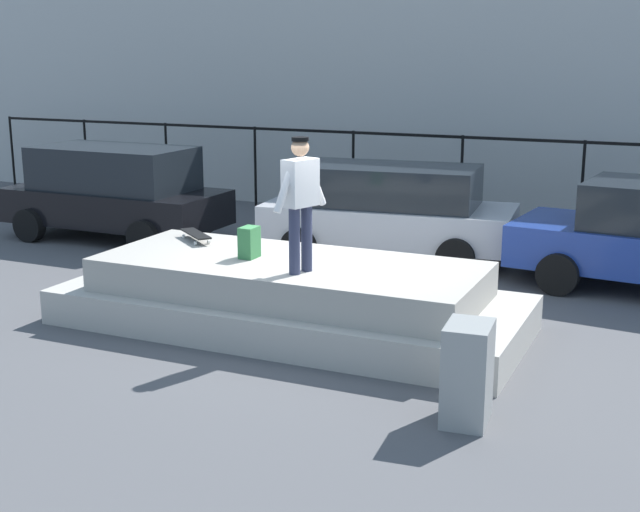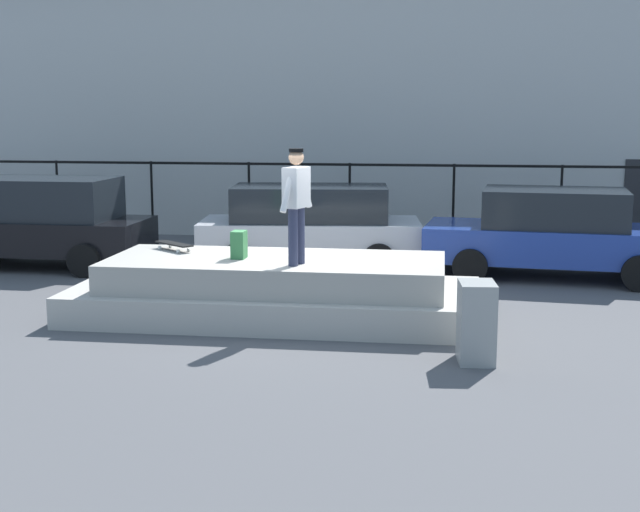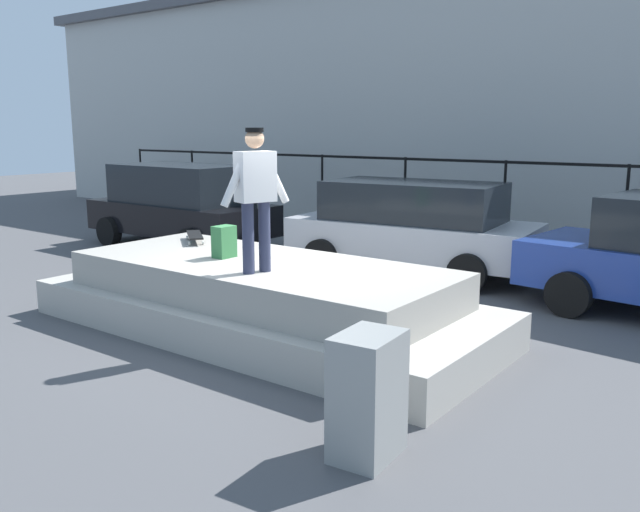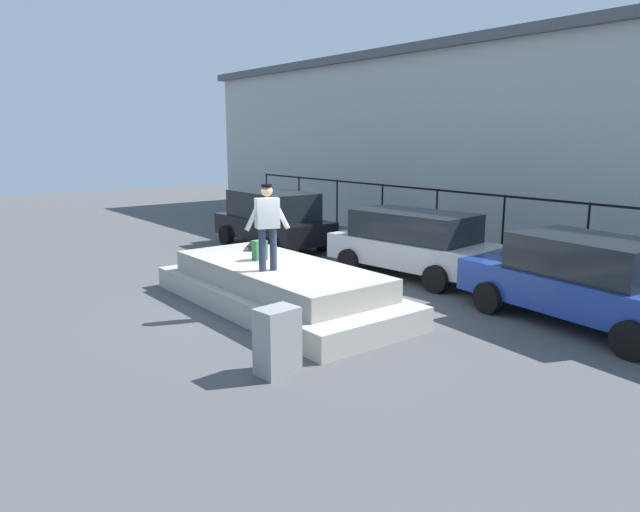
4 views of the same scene
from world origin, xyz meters
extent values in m
plane|color=#4C4C4F|center=(0.00, 0.00, 0.00)|extent=(60.00, 60.00, 0.00)
cube|color=#ADA89E|center=(-0.33, -0.28, 0.23)|extent=(6.21, 2.58, 0.46)
cube|color=#A09B91|center=(-0.33, -0.28, 0.69)|extent=(5.09, 2.12, 0.45)
cylinder|color=#2D334C|center=(0.04, -0.88, 1.33)|extent=(0.14, 0.14, 0.84)
cylinder|color=#2D334C|center=(0.11, -0.67, 1.33)|extent=(0.14, 0.14, 0.84)
cube|color=silver|center=(0.07, -0.77, 2.04)|extent=(0.36, 0.50, 0.58)
cylinder|color=silver|center=(-0.01, -1.03, 2.00)|extent=(0.20, 0.37, 0.59)
cylinder|color=silver|center=(0.16, -0.51, 2.00)|extent=(0.20, 0.37, 0.59)
sphere|color=tan|center=(0.07, -0.77, 2.47)|extent=(0.22, 0.22, 0.22)
cylinder|color=black|center=(0.07, -0.77, 2.57)|extent=(0.26, 0.26, 0.05)
cube|color=black|center=(-2.09, 0.23, 1.02)|extent=(0.75, 0.66, 0.02)
cylinder|color=silver|center=(-1.95, -0.01, 0.94)|extent=(0.06, 0.06, 0.06)
cylinder|color=silver|center=(-1.83, 0.15, 0.94)|extent=(0.06, 0.06, 0.06)
cylinder|color=silver|center=(-2.36, 0.32, 0.94)|extent=(0.06, 0.06, 0.06)
cylinder|color=silver|center=(-2.24, 0.47, 0.94)|extent=(0.06, 0.06, 0.06)
cube|color=#33723F|center=(-0.88, -0.35, 1.12)|extent=(0.21, 0.28, 0.42)
cube|color=black|center=(-5.86, 3.28, 0.65)|extent=(4.33, 1.89, 0.66)
cube|color=black|center=(-5.86, 3.28, 1.39)|extent=(3.03, 1.66, 0.82)
cylinder|color=black|center=(-7.19, 4.24, 0.32)|extent=(0.64, 0.22, 0.64)
cylinder|color=black|center=(-7.20, 2.34, 0.32)|extent=(0.64, 0.22, 0.64)
cylinder|color=black|center=(-4.52, 4.22, 0.32)|extent=(0.64, 0.22, 0.64)
cylinder|color=black|center=(-4.53, 2.32, 0.32)|extent=(0.64, 0.22, 0.64)
cube|color=#B7B7BC|center=(-0.45, 3.93, 0.64)|extent=(4.51, 2.26, 0.64)
cube|color=black|center=(-0.45, 3.93, 1.30)|extent=(3.19, 1.91, 0.69)
cylinder|color=black|center=(-1.89, 4.70, 0.32)|extent=(0.66, 0.29, 0.64)
cylinder|color=black|center=(-1.69, 2.86, 0.32)|extent=(0.66, 0.29, 0.64)
cylinder|color=black|center=(0.79, 4.99, 0.32)|extent=(0.66, 0.29, 0.64)
cylinder|color=black|center=(0.99, 3.15, 0.32)|extent=(0.66, 0.29, 0.64)
cube|color=navy|center=(4.24, 3.58, 0.65)|extent=(4.90, 2.39, 0.65)
cube|color=black|center=(4.24, 3.58, 1.32)|extent=(2.76, 1.94, 0.70)
cylinder|color=black|center=(2.88, 4.70, 0.32)|extent=(0.66, 0.29, 0.64)
cylinder|color=black|center=(2.68, 2.76, 0.32)|extent=(0.66, 0.29, 0.64)
cylinder|color=black|center=(5.60, 2.45, 0.32)|extent=(0.66, 0.29, 0.64)
cube|color=gray|center=(2.62, -2.28, 0.51)|extent=(0.49, 0.64, 1.02)
cylinder|color=black|center=(-12.00, 7.04, 0.96)|extent=(0.06, 0.06, 1.92)
cylinder|color=black|center=(-9.60, 7.04, 0.96)|extent=(0.06, 0.06, 1.92)
cylinder|color=black|center=(-7.20, 7.04, 0.96)|extent=(0.06, 0.06, 1.92)
cylinder|color=black|center=(-4.80, 7.04, 0.96)|extent=(0.06, 0.06, 1.92)
cylinder|color=black|center=(-2.40, 7.04, 0.96)|extent=(0.06, 0.06, 1.92)
cylinder|color=black|center=(0.00, 7.04, 0.96)|extent=(0.06, 0.06, 1.92)
cylinder|color=black|center=(2.40, 7.04, 0.96)|extent=(0.06, 0.06, 1.92)
cube|color=black|center=(0.00, 7.04, 1.88)|extent=(24.00, 0.04, 0.06)
cube|color=#B2B2AD|center=(0.00, 12.33, 3.10)|extent=(34.26, 8.62, 6.19)
cube|color=#4C4C51|center=(0.00, 12.33, 6.34)|extent=(34.95, 9.05, 0.30)
camera|label=1|loc=(4.57, -10.17, 3.63)|focal=48.43mm
camera|label=2|loc=(2.17, -13.00, 3.14)|focal=48.60mm
camera|label=3|loc=(5.28, -6.45, 2.60)|focal=37.21mm
camera|label=4|loc=(9.46, -6.85, 3.48)|focal=32.78mm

